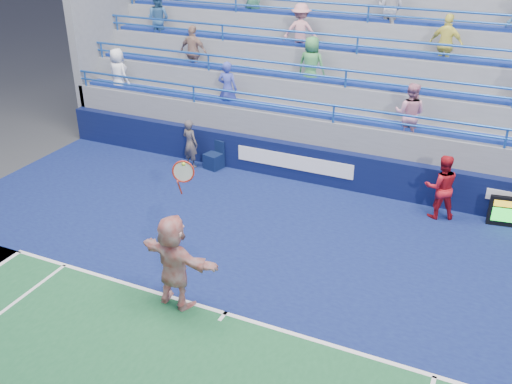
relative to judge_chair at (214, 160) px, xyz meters
The scene contains 7 objects.
ground 7.12m from the judge_chair, 59.92° to the right, with size 120.00×120.00×0.00m, color #333538.
sponsor_wall 3.60m from the judge_chair, ahead, with size 18.00×0.32×1.10m.
bleacher_stand 5.59m from the judge_chair, 49.12° to the left, with size 18.00×5.60×6.13m.
judge_chair is the anchor object (origin of this frame).
tennis_player 6.77m from the judge_chair, 68.18° to the right, with size 1.96×0.89×3.27m.
line_judge 0.88m from the judge_chair, 165.78° to the right, with size 0.56×0.37×1.53m, color #131C36.
ball_girl 6.82m from the judge_chair, ahead, with size 0.85×0.66×1.74m, color #AE131E.
Camera 1 is at (4.34, -8.00, 7.35)m, focal length 40.00 mm.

